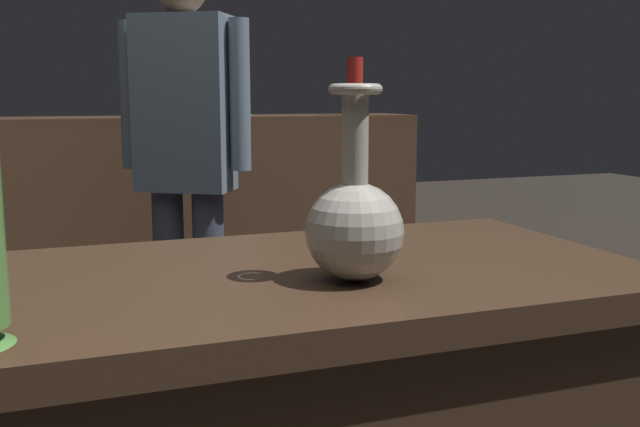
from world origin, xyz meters
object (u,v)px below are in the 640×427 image
shelf_vase_right (243,90)px  vase_centerpiece (354,222)px  shelf_vase_far_right (355,87)px  visitor_center_back (186,151)px

shelf_vase_right → vase_centerpiece: bearing=-100.6°
vase_centerpiece → shelf_vase_far_right: (0.96, 2.26, 0.23)m
shelf_vase_right → shelf_vase_far_right: size_ratio=0.91×
shelf_vase_far_right → visitor_center_back: bearing=-142.5°
shelf_vase_right → shelf_vase_far_right: 0.53m
shelf_vase_far_right → visitor_center_back: visitor_center_back is taller
vase_centerpiece → shelf_vase_far_right: bearing=66.8°
vase_centerpiece → shelf_vase_far_right: shelf_vase_far_right is taller
shelf_vase_far_right → vase_centerpiece: bearing=-113.2°
vase_centerpiece → shelf_vase_right: bearing=79.4°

